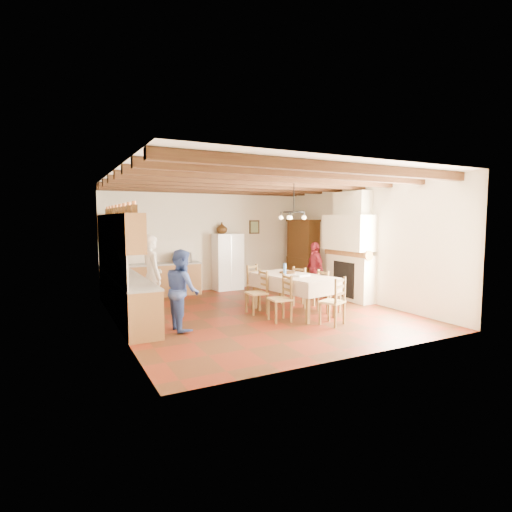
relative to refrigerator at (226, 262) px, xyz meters
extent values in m
cube|color=#4B2612|center=(-0.55, -3.11, -0.84)|extent=(6.00, 6.50, 0.02)
cube|color=white|center=(-0.55, -3.11, 2.18)|extent=(6.00, 6.50, 0.02)
cube|color=beige|center=(-0.55, 0.15, 0.67)|extent=(6.00, 0.02, 3.00)
cube|color=beige|center=(-0.55, -6.37, 0.67)|extent=(6.00, 0.02, 3.00)
cube|color=beige|center=(-3.56, -3.11, 0.67)|extent=(0.02, 6.50, 3.00)
cube|color=beige|center=(2.46, -3.11, 0.67)|extent=(0.02, 6.50, 3.00)
cube|color=olive|center=(-3.25, -2.06, -0.40)|extent=(0.60, 4.30, 0.86)
cube|color=olive|center=(-2.10, -0.16, -0.40)|extent=(2.30, 0.60, 0.86)
cube|color=slate|center=(-3.25, -2.06, 0.05)|extent=(0.62, 4.30, 0.04)
cube|color=slate|center=(-2.10, -0.16, 0.05)|extent=(2.34, 0.62, 0.04)
cube|color=beige|center=(-3.54, -2.06, 0.37)|extent=(0.03, 4.30, 0.60)
cube|color=beige|center=(-2.10, 0.13, 0.37)|extent=(2.30, 0.03, 0.60)
cube|color=olive|center=(-3.38, -2.06, 1.02)|extent=(0.35, 4.20, 0.70)
cube|color=#2E2213|center=(1.00, 0.12, 1.02)|extent=(0.34, 0.03, 0.42)
cube|color=white|center=(0.00, 0.00, 0.00)|extent=(0.87, 0.73, 1.67)
cube|color=silver|center=(0.14, -3.48, 0.00)|extent=(1.33, 2.11, 0.05)
cube|color=brown|center=(-0.11, -4.41, -0.43)|extent=(0.08, 0.08, 0.81)
cube|color=brown|center=(0.69, -4.27, -0.43)|extent=(0.08, 0.08, 0.81)
cube|color=brown|center=(-0.42, -2.69, -0.43)|extent=(0.08, 0.08, 0.81)
cube|color=brown|center=(0.38, -2.55, -0.43)|extent=(0.08, 0.08, 0.81)
torus|color=black|center=(0.14, -3.48, 1.42)|extent=(0.47, 0.47, 0.03)
imported|color=silver|center=(-2.79, -2.59, 0.06)|extent=(0.50, 0.70, 1.78)
imported|color=#354C97|center=(-2.46, -3.66, -0.07)|extent=(0.60, 0.76, 1.53)
imported|color=#B0283E|center=(1.77, -2.02, -0.10)|extent=(0.50, 0.91, 1.47)
imported|color=silver|center=(-1.40, -0.16, 0.20)|extent=(0.51, 0.38, 0.27)
imported|color=#35200B|center=(-0.14, 0.00, 1.00)|extent=(0.41, 0.41, 0.34)
camera|label=1|loc=(-4.63, -10.93, 1.26)|focal=28.00mm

